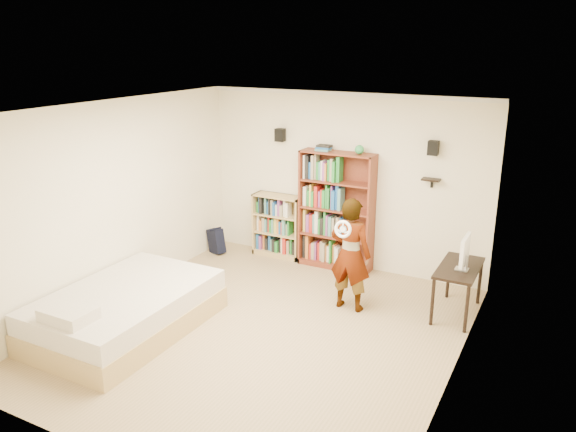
% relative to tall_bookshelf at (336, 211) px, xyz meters
% --- Properties ---
extents(ground, '(4.50, 5.00, 0.01)m').
position_rel_tall_bookshelf_xyz_m(ground, '(0.04, -2.33, -0.91)').
color(ground, tan).
rests_on(ground, ground).
extents(room_shell, '(4.52, 5.02, 2.71)m').
position_rel_tall_bookshelf_xyz_m(room_shell, '(0.04, -2.33, 0.85)').
color(room_shell, white).
rests_on(room_shell, ground).
extents(crown_molding, '(4.50, 5.00, 0.06)m').
position_rel_tall_bookshelf_xyz_m(crown_molding, '(0.04, -2.33, 1.76)').
color(crown_molding, silver).
rests_on(crown_molding, room_shell).
extents(speaker_left, '(0.14, 0.12, 0.20)m').
position_rel_tall_bookshelf_xyz_m(speaker_left, '(-1.01, 0.07, 1.09)').
color(speaker_left, black).
rests_on(speaker_left, room_shell).
extents(speaker_right, '(0.14, 0.12, 0.20)m').
position_rel_tall_bookshelf_xyz_m(speaker_right, '(1.39, 0.07, 1.09)').
color(speaker_right, black).
rests_on(speaker_right, room_shell).
extents(wall_shelf, '(0.25, 0.16, 0.02)m').
position_rel_tall_bookshelf_xyz_m(wall_shelf, '(1.39, 0.08, 0.64)').
color(wall_shelf, black).
rests_on(wall_shelf, room_shell).
extents(tall_bookshelf, '(1.16, 0.34, 1.83)m').
position_rel_tall_bookshelf_xyz_m(tall_bookshelf, '(0.00, 0.00, 0.00)').
color(tall_bookshelf, brown).
rests_on(tall_bookshelf, ground).
extents(low_bookshelf, '(0.82, 0.31, 1.03)m').
position_rel_tall_bookshelf_xyz_m(low_bookshelf, '(-1.03, 0.01, -0.40)').
color(low_bookshelf, tan).
rests_on(low_bookshelf, ground).
extents(computer_desk, '(0.48, 0.97, 0.66)m').
position_rel_tall_bookshelf_xyz_m(computer_desk, '(2.02, -0.75, -0.58)').
color(computer_desk, black).
rests_on(computer_desk, ground).
extents(imac, '(0.15, 0.45, 0.44)m').
position_rel_tall_bookshelf_xyz_m(imac, '(2.07, -0.84, -0.03)').
color(imac, white).
rests_on(imac, computer_desk).
extents(daybed, '(1.46, 2.24, 0.66)m').
position_rel_tall_bookshelf_xyz_m(daybed, '(-1.47, -3.06, -0.58)').
color(daybed, silver).
rests_on(daybed, ground).
extents(person, '(0.56, 0.38, 1.52)m').
position_rel_tall_bookshelf_xyz_m(person, '(0.73, -1.24, -0.15)').
color(person, black).
rests_on(person, ground).
extents(wii_wheel, '(0.22, 0.08, 0.23)m').
position_rel_tall_bookshelf_xyz_m(wii_wheel, '(0.73, -1.52, 0.28)').
color(wii_wheel, white).
rests_on(wii_wheel, person).
extents(navy_bag, '(0.37, 0.31, 0.43)m').
position_rel_tall_bookshelf_xyz_m(navy_bag, '(-2.01, -0.36, -0.70)').
color(navy_bag, black).
rests_on(navy_bag, ground).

